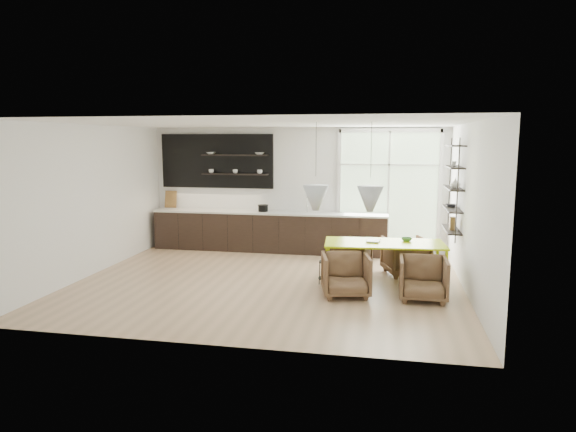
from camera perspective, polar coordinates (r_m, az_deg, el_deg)
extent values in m
cube|color=tan|center=(9.57, -2.25, -7.40)|extent=(7.00, 6.00, 0.01)
cube|color=white|center=(12.20, 0.93, 3.01)|extent=(7.00, 0.02, 2.90)
cube|color=white|center=(10.64, -20.98, 1.64)|extent=(0.02, 6.00, 2.90)
cube|color=white|center=(9.14, 19.58, 0.68)|extent=(0.02, 6.00, 2.90)
cube|color=white|center=(9.21, -2.36, 10.26)|extent=(7.00, 6.00, 0.01)
cube|color=#B2D1A5|center=(11.99, 11.09, 2.75)|extent=(2.20, 0.02, 2.70)
cube|color=silver|center=(11.96, 11.09, 2.74)|extent=(2.30, 0.08, 2.80)
cone|color=silver|center=(8.60, 3.10, 2.04)|extent=(0.44, 0.44, 0.42)
cone|color=silver|center=(8.52, 9.10, 1.88)|extent=(0.44, 0.44, 0.42)
cylinder|color=black|center=(8.54, 3.14, 7.41)|extent=(0.01, 0.01, 0.89)
cylinder|color=black|center=(8.47, 9.23, 7.30)|extent=(0.01, 0.01, 0.89)
cube|color=black|center=(12.13, -2.15, -1.80)|extent=(5.50, 0.65, 0.90)
cube|color=silver|center=(12.06, -2.16, 0.40)|extent=(5.54, 0.69, 0.04)
cube|color=white|center=(12.33, -1.83, 1.89)|extent=(5.50, 0.02, 0.55)
cube|color=black|center=(12.61, -7.90, 6.07)|extent=(2.80, 0.06, 1.30)
cube|color=black|center=(12.32, -5.91, 6.74)|extent=(1.60, 0.28, 0.03)
cube|color=black|center=(12.34, -5.88, 4.65)|extent=(1.60, 0.28, 0.03)
cube|color=olive|center=(13.06, -12.89, 1.83)|extent=(0.30, 0.10, 0.42)
cylinder|color=silver|center=(11.96, 2.15, 1.30)|extent=(0.02, 0.02, 0.40)
imported|color=white|center=(12.50, -8.56, 6.91)|extent=(0.22, 0.22, 0.05)
imported|color=white|center=(12.15, -3.18, 6.95)|extent=(0.22, 0.22, 0.05)
imported|color=white|center=(12.52, -8.52, 4.95)|extent=(0.12, 0.12, 0.10)
imported|color=white|center=(12.33, -5.88, 4.95)|extent=(0.12, 0.12, 0.10)
imported|color=white|center=(12.17, -3.17, 4.93)|extent=(0.12, 0.12, 0.10)
cylinder|color=black|center=(12.07, -2.79, 0.84)|extent=(0.23, 0.23, 0.14)
cube|color=black|center=(9.68, 18.31, 2.64)|extent=(0.02, 0.02, 1.90)
cube|color=black|center=(10.87, 17.53, 3.27)|extent=(0.02, 0.02, 1.90)
cube|color=black|center=(10.38, 17.70, -1.43)|extent=(0.26, 1.20, 0.02)
cube|color=black|center=(10.32, 17.80, 0.76)|extent=(0.26, 1.20, 0.02)
cube|color=black|center=(10.28, 17.90, 2.97)|extent=(0.26, 1.20, 0.02)
cube|color=black|center=(10.25, 18.00, 5.20)|extent=(0.26, 1.20, 0.03)
cube|color=black|center=(10.24, 18.10, 7.43)|extent=(0.26, 1.20, 0.03)
imported|color=white|center=(10.02, 18.09, 3.45)|extent=(0.18, 0.18, 0.19)
imported|color=#333338|center=(10.51, 17.68, 1.12)|extent=(0.22, 0.22, 0.05)
imported|color=white|center=(10.35, 17.95, 5.55)|extent=(0.10, 0.10, 0.09)
cube|color=olive|center=(10.26, 17.79, -0.79)|extent=(0.10, 0.18, 0.24)
cube|color=#B2D401|center=(9.42, 10.66, -3.00)|extent=(2.20, 1.12, 0.03)
cube|color=#B2D401|center=(9.07, 4.34, -5.84)|extent=(0.05, 0.05, 0.75)
cube|color=#B2D401|center=(9.91, 4.53, -4.62)|extent=(0.05, 0.05, 0.75)
cube|color=#B2D401|center=(9.23, 17.13, -5.96)|extent=(0.05, 0.05, 0.75)
cube|color=#B2D401|center=(10.05, 16.24, -4.74)|extent=(0.05, 0.05, 0.75)
imported|color=brown|center=(10.17, 7.16, -4.66)|extent=(0.79, 0.81, 0.63)
imported|color=brown|center=(10.28, 12.94, -4.34)|extent=(1.00, 1.02, 0.74)
imported|color=brown|center=(8.73, 6.43, -6.52)|extent=(0.92, 0.94, 0.72)
imported|color=brown|center=(8.76, 14.78, -6.73)|extent=(0.76, 0.78, 0.71)
cylinder|color=black|center=(9.34, 4.45, -5.10)|extent=(0.32, 0.32, 0.02)
cylinder|color=black|center=(9.42, 4.43, -6.89)|extent=(0.34, 0.34, 0.02)
cylinder|color=black|center=(9.38, 5.36, -6.39)|extent=(0.01, 0.01, 0.42)
cylinder|color=black|center=(9.54, 4.54, -6.13)|extent=(0.01, 0.01, 0.42)
cylinder|color=black|center=(9.41, 3.52, -6.32)|extent=(0.01, 0.01, 0.42)
cylinder|color=black|center=(9.25, 4.33, -6.59)|extent=(0.01, 0.01, 0.42)
imported|color=white|center=(9.48, 8.79, -2.70)|extent=(0.26, 0.33, 0.03)
imported|color=#457A49|center=(9.64, 13.05, -2.53)|extent=(0.21, 0.21, 0.06)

